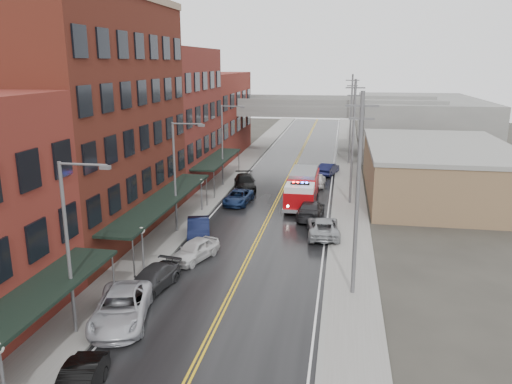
{
  "coord_description": "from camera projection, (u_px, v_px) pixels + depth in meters",
  "views": [
    {
      "loc": [
        6.21,
        -12.96,
        13.49
      ],
      "look_at": [
        -0.7,
        26.68,
        3.0
      ],
      "focal_mm": 35.0,
      "sensor_mm": 36.0,
      "label": 1
    }
  ],
  "objects": [
    {
      "name": "parked_car_left_2",
      "position": [
        121.0,
        308.0,
        26.52
      ],
      "size": [
        4.12,
        6.42,
        1.65
      ],
      "primitive_type": "imported",
      "rotation": [
        0.0,
        0.0,
        0.25
      ],
      "color": "#B3B5BC",
      "rests_on": "ground"
    },
    {
      "name": "awning_0",
      "position": [
        6.0,
        318.0,
        21.09
      ],
      "size": [
        2.6,
        16.0,
        3.09
      ],
      "color": "black",
      "rests_on": "ground"
    },
    {
      "name": "curb_right",
      "position": [
        333.0,
        218.0,
        44.43
      ],
      "size": [
        0.3,
        160.0,
        0.15
      ],
      "primitive_type": "cube",
      "color": "gray",
      "rests_on": "ground"
    },
    {
      "name": "fire_truck",
      "position": [
        302.0,
        188.0,
        48.29
      ],
      "size": [
        3.51,
        8.66,
        3.15
      ],
      "rotation": [
        0.0,
        0.0,
        -0.0
      ],
      "color": "#96060B",
      "rests_on": "ground"
    },
    {
      "name": "parked_car_right_3",
      "position": [
        328.0,
        169.0,
        61.39
      ],
      "size": [
        2.71,
        4.87,
        1.52
      ],
      "primitive_type": "imported",
      "rotation": [
        0.0,
        0.0,
        2.89
      ],
      "color": "black",
      "rests_on": "ground"
    },
    {
      "name": "globe_lamp_2",
      "position": [
        201.0,
        188.0,
        45.87
      ],
      "size": [
        0.44,
        0.44,
        3.12
      ],
      "color": "#59595B",
      "rests_on": "ground"
    },
    {
      "name": "utility_pole_0",
      "position": [
        358.0,
        193.0,
        28.3
      ],
      "size": [
        1.8,
        0.24,
        12.0
      ],
      "color": "#59595B",
      "rests_on": "ground"
    },
    {
      "name": "sidewalk_left",
      "position": [
        193.0,
        210.0,
        46.58
      ],
      "size": [
        3.0,
        160.0,
        0.15
      ],
      "primitive_type": "cube",
      "color": "slate",
      "rests_on": "ground"
    },
    {
      "name": "brick_building_b",
      "position": [
        88.0,
        122.0,
        38.66
      ],
      "size": [
        9.0,
        20.0,
        18.0
      ],
      "primitive_type": "cube",
      "color": "#4C1E14",
      "rests_on": "ground"
    },
    {
      "name": "brick_building_c",
      "position": [
        166.0,
        118.0,
        55.72
      ],
      "size": [
        9.0,
        15.0,
        15.0
      ],
      "primitive_type": "cube",
      "color": "maroon",
      "rests_on": "ground"
    },
    {
      "name": "parked_car_left_3",
      "position": [
        152.0,
        279.0,
        30.36
      ],
      "size": [
        2.72,
        4.97,
        1.36
      ],
      "primitive_type": "imported",
      "rotation": [
        0.0,
        0.0,
        -0.18
      ],
      "color": "#29292C",
      "rests_on": "ground"
    },
    {
      "name": "parked_car_left_6",
      "position": [
        238.0,
        197.0,
        48.87
      ],
      "size": [
        2.55,
        4.96,
        1.34
      ],
      "primitive_type": "imported",
      "rotation": [
        0.0,
        0.0,
        -0.07
      ],
      "color": "#13254A",
      "rests_on": "ground"
    },
    {
      "name": "parked_car_left_7",
      "position": [
        245.0,
        182.0,
        54.22
      ],
      "size": [
        3.53,
        5.98,
        1.63
      ],
      "primitive_type": "imported",
      "rotation": [
        0.0,
        0.0,
        0.24
      ],
      "color": "black",
      "rests_on": "ground"
    },
    {
      "name": "curb_left",
      "position": [
        210.0,
        211.0,
        46.31
      ],
      "size": [
        0.3,
        160.0,
        0.15
      ],
      "primitive_type": "cube",
      "color": "gray",
      "rests_on": "ground"
    },
    {
      "name": "awning_2",
      "position": [
        218.0,
        159.0,
        55.89
      ],
      "size": [
        2.6,
        13.0,
        3.09
      ],
      "color": "black",
      "rests_on": "ground"
    },
    {
      "name": "parked_car_left_5",
      "position": [
        199.0,
        229.0,
        39.09
      ],
      "size": [
        3.0,
        5.17,
        1.61
      ],
      "primitive_type": "imported",
      "rotation": [
        0.0,
        0.0,
        0.28
      ],
      "color": "black",
      "rests_on": "ground"
    },
    {
      "name": "overpass",
      "position": [
        301.0,
        114.0,
        74.38
      ],
      "size": [
        40.0,
        10.0,
        7.5
      ],
      "color": "slate",
      "rests_on": "ground"
    },
    {
      "name": "awning_1",
      "position": [
        163.0,
        200.0,
        39.21
      ],
      "size": [
        2.6,
        18.0,
        3.09
      ],
      "color": "black",
      "rests_on": "ground"
    },
    {
      "name": "utility_pole_2",
      "position": [
        351.0,
        118.0,
        66.43
      ],
      "size": [
        1.8,
        0.24,
        12.0
      ],
      "color": "#59595B",
      "rests_on": "ground"
    },
    {
      "name": "street_lamp_0",
      "position": [
        72.0,
        239.0,
        24.2
      ],
      "size": [
        2.64,
        0.22,
        9.0
      ],
      "color": "#59595B",
      "rests_on": "ground"
    },
    {
      "name": "parked_car_right_2",
      "position": [
        317.0,
        180.0,
        55.85
      ],
      "size": [
        1.93,
        4.43,
        1.49
      ],
      "primitive_type": "imported",
      "rotation": [
        0.0,
        0.0,
        3.1
      ],
      "color": "white",
      "rests_on": "ground"
    },
    {
      "name": "globe_lamp_1",
      "position": [
        142.0,
        239.0,
        32.52
      ],
      "size": [
        0.44,
        0.44,
        3.12
      ],
      "color": "#59595B",
      "rests_on": "ground"
    },
    {
      "name": "tan_building",
      "position": [
        437.0,
        172.0,
        51.63
      ],
      "size": [
        14.0,
        22.0,
        5.0
      ],
      "primitive_type": "cube",
      "color": "#846247",
      "rests_on": "ground"
    },
    {
      "name": "road",
      "position": [
        270.0,
        215.0,
        45.38
      ],
      "size": [
        11.0,
        160.0,
        0.02
      ],
      "primitive_type": "cube",
      "color": "black",
      "rests_on": "ground"
    },
    {
      "name": "globe_lamp_0",
      "position": [
        0.0,
        362.0,
        19.18
      ],
      "size": [
        0.44,
        0.44,
        3.12
      ],
      "color": "#59595B",
      "rests_on": "ground"
    },
    {
      "name": "parked_car_right_0",
      "position": [
        323.0,
        227.0,
        39.79
      ],
      "size": [
        2.91,
        5.54,
        1.49
      ],
      "primitive_type": "imported",
      "rotation": [
        0.0,
        0.0,
        3.23
      ],
      "color": "gray",
      "rests_on": "ground"
    },
    {
      "name": "utility_pole_1",
      "position": [
        353.0,
        140.0,
        47.37
      ],
      "size": [
        1.8,
        0.24,
        12.0
      ],
      "color": "#59595B",
      "rests_on": "ground"
    },
    {
      "name": "right_far_block",
      "position": [
        418.0,
        124.0,
        79.52
      ],
      "size": [
        18.0,
        30.0,
        8.0
      ],
      "primitive_type": "cube",
      "color": "slate",
      "rests_on": "ground"
    },
    {
      "name": "parked_car_left_4",
      "position": [
        195.0,
        250.0,
        34.97
      ],
      "size": [
        3.09,
        4.68,
        1.48
      ],
      "primitive_type": "imported",
      "rotation": [
        0.0,
        0.0,
        -0.34
      ],
      "color": "silver",
      "rests_on": "ground"
    },
    {
      "name": "parked_car_right_1",
      "position": [
        311.0,
        209.0,
        44.38
      ],
      "size": [
        2.41,
        5.56,
        1.59
      ],
      "primitive_type": "imported",
      "rotation": [
        0.0,
        0.0,
        3.11
      ],
      "color": "black",
      "rests_on": "ground"
    },
    {
      "name": "street_lamp_1",
      "position": [
        178.0,
        171.0,
        39.45
      ],
      "size": [
        2.64,
        0.22,
        9.0
      ],
      "color": "#59595B",
      "rests_on": "ground"
    },
    {
      "name": "street_lamp_2",
      "position": [
        224.0,
        140.0,
        54.7
      ],
      "size": [
        2.64,
        0.22,
        9.0
      ],
      "color": "#59595B",
      "rests_on": "ground"
    },
    {
      "name": "brick_building_far",
      "position": [
        208.0,
        115.0,
        72.78
      ],
      "size": [
        9.0,
        20.0,
        12.0
      ],
      "primitive_type": "cube",
      "color": "maroon",
      "rests_on": "ground"
    },
    {
      "name": "sidewalk_right",
      "position": [
        351.0,
        219.0,
        44.15
      ],
      "size": [
        3.0,
        160.0,
        0.15
      ],
      "primitive_type": "cube",
      "color": "slate",
      "rests_on": "ground"
    }
  ]
}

